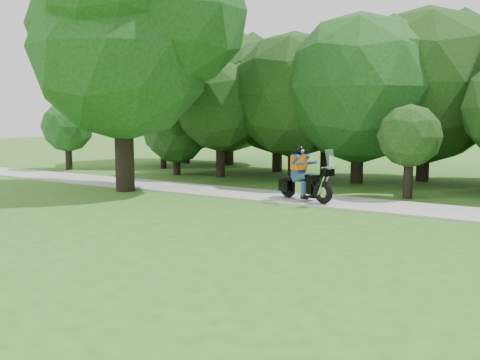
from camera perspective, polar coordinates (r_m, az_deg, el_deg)
The scene contains 4 objects.
ground at distance 8.77m, azimuth 9.63°, elevation -11.69°, with size 100.00×100.00×0.00m, color #34661D.
walkway at distance 16.26m, azimuth 20.14°, elevation -3.13°, with size 60.00×2.20×0.06m, color #A4A49F.
big_tree_west at distance 20.12m, azimuth -11.93°, elevation 15.43°, with size 8.64×6.56×9.96m.
touring_motorcycle at distance 17.05m, azimuth 6.63°, elevation -0.03°, with size 2.20×1.26×1.74m.
Camera 1 is at (3.02, -7.73, 2.82)m, focal length 40.00 mm.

